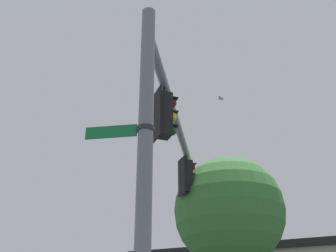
% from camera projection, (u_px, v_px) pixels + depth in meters
% --- Properties ---
extents(signal_pole, '(0.26, 0.26, 7.33)m').
position_uv_depth(signal_pole, '(144.00, 190.00, 6.59)').
color(signal_pole, slate).
rests_on(signal_pole, ground).
extents(mast_arm, '(5.91, 3.44, 0.20)m').
position_uv_depth(mast_arm, '(174.00, 114.00, 10.91)').
color(mast_arm, slate).
extents(traffic_light_nearest_pole, '(0.54, 0.49, 1.31)m').
position_uv_depth(traffic_light_nearest_pole, '(165.00, 115.00, 9.24)').
color(traffic_light_nearest_pole, black).
extents(traffic_light_mid_inner, '(0.54, 0.49, 1.31)m').
position_uv_depth(traffic_light_mid_inner, '(187.00, 177.00, 13.04)').
color(traffic_light_mid_inner, black).
extents(street_name_sign, '(0.69, 1.10, 0.22)m').
position_uv_depth(street_name_sign, '(130.00, 131.00, 7.11)').
color(street_name_sign, '#147238').
extents(bird_flying, '(0.19, 0.25, 0.07)m').
position_uv_depth(bird_flying, '(221.00, 98.00, 14.24)').
color(bird_flying, gray).
extents(tree_by_storefront, '(3.62, 3.62, 6.92)m').
position_uv_depth(tree_by_storefront, '(229.00, 212.00, 13.54)').
color(tree_by_storefront, '#4C3823').
rests_on(tree_by_storefront, ground).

